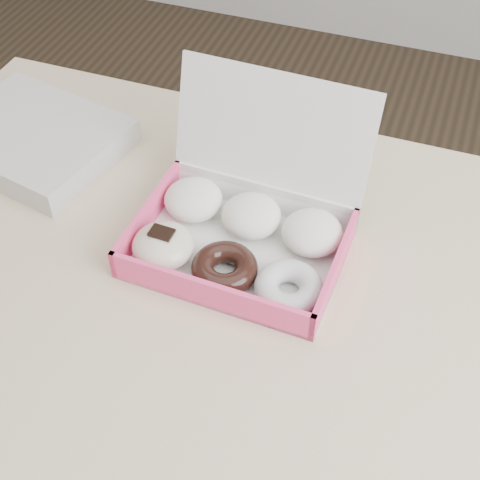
% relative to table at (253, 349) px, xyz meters
% --- Properties ---
extents(table, '(1.20, 0.80, 0.75)m').
position_rel_table_xyz_m(table, '(0.00, 0.00, 0.00)').
color(table, tan).
rests_on(table, ground).
extents(donut_box, '(0.28, 0.25, 0.19)m').
position_rel_table_xyz_m(donut_box, '(-0.05, 0.10, 0.11)').
color(donut_box, white).
rests_on(donut_box, table).
extents(newspapers, '(0.29, 0.25, 0.04)m').
position_rel_table_xyz_m(newspapers, '(-0.42, 0.18, 0.10)').
color(newspapers, silver).
rests_on(newspapers, table).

